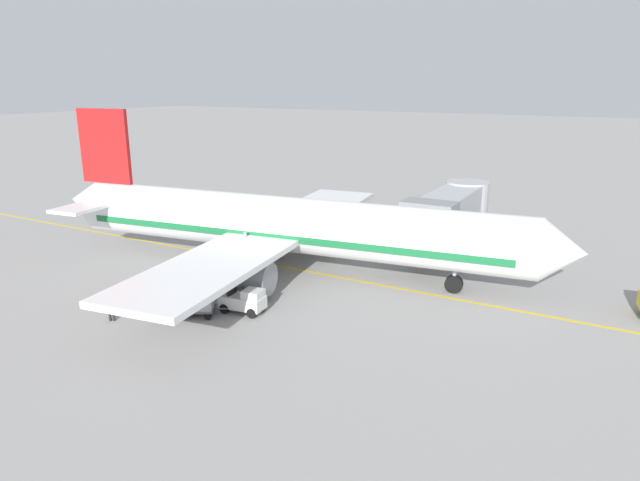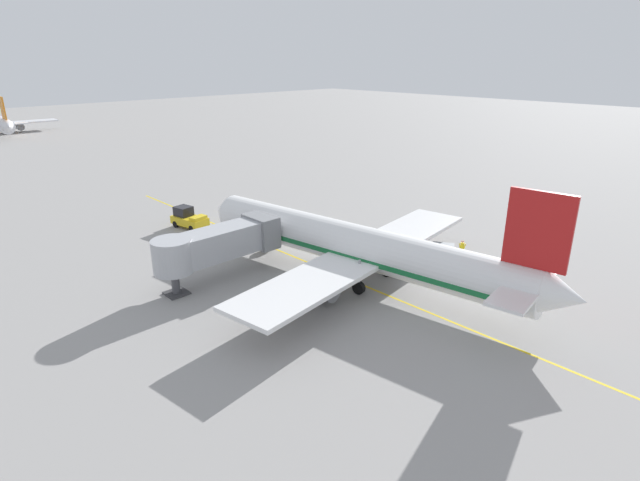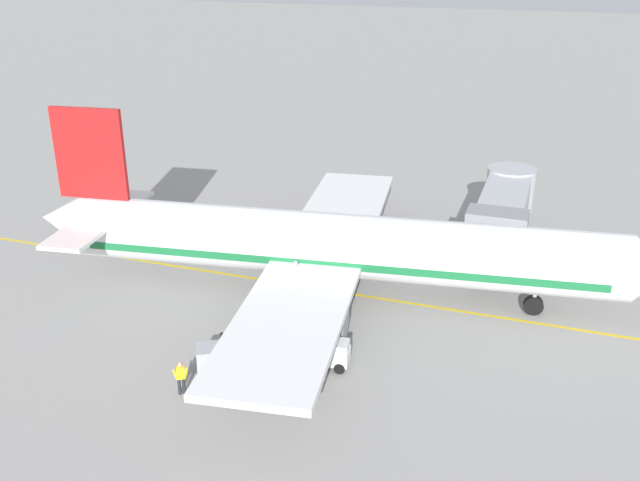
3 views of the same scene
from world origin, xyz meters
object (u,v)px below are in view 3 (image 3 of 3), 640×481
Objects in this scene: jet_bridge at (504,209)px; baggage_cart_front at (273,360)px; baggage_cart_second_in_train at (219,358)px; parked_airliner at (334,246)px; baggage_tug_trailing at (326,353)px; ground_crew_wing_walker at (181,376)px; baggage_tug_lead at (239,351)px.

jet_bridge reaches higher than baggage_cart_front.
jet_bridge is at bearing 148.75° from baggage_cart_second_in_train.
baggage_cart_front is at bearing -0.49° from parked_airliner.
baggage_cart_second_in_train is (0.71, -2.55, 0.00)m from baggage_cart_front.
ground_crew_wing_walker reaches higher than baggage_tug_trailing.
jet_bridge is 4.17× the size of baggage_cart_front.
ground_crew_wing_walker reaches higher than baggage_cart_front.
parked_airliner is at bearing -44.34° from jet_bridge.
ground_crew_wing_walker is (11.79, -3.55, -2.23)m from parked_airliner.
baggage_cart_second_in_train is 2.22m from ground_crew_wing_walker.
baggage_cart_front is at bearing -26.06° from jet_bridge.
baggage_tug_lead is 3.51m from ground_crew_wing_walker.
baggage_cart_front and baggage_cart_second_in_train have the same top height.
baggage_cart_front is at bearing 128.19° from ground_crew_wing_walker.
parked_airliner is at bearing -164.54° from baggage_tug_trailing.
baggage_cart_second_in_train is (9.77, -2.63, -2.24)m from parked_airliner.
jet_bridge is 20.76m from baggage_tug_lead.
jet_bridge is at bearing 157.61° from baggage_tug_trailing.
parked_airliner reaches higher than baggage_cart_second_in_train.
parked_airliner is 13.06× the size of baggage_cart_front.
baggage_tug_lead is at bearing -13.96° from parked_airliner.
jet_bridge is at bearing 148.21° from baggage_tug_lead.
baggage_cart_second_in_train is at bearing -15.05° from parked_airliner.
baggage_tug_trailing is 2.74m from baggage_cart_front.
baggage_tug_trailing is at bearing 15.46° from parked_airliner.
ground_crew_wing_walker is at bearing -23.81° from baggage_tug_lead.
ground_crew_wing_walker is at bearing -51.81° from baggage_cart_front.
jet_bridge is at bearing 153.94° from baggage_cart_front.
baggage_cart_front is (0.48, 2.05, 0.24)m from baggage_tug_lead.
baggage_tug_trailing is 0.92× the size of baggage_cart_front.
jet_bridge is 17.77m from baggage_tug_trailing.
baggage_tug_trailing is 1.56× the size of ground_crew_wing_walker.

